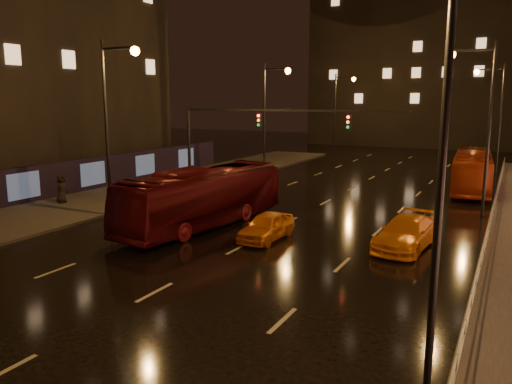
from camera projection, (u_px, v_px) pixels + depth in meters
The scene contains 12 objects.
ground at pixel (315, 208), 31.71m from camera, with size 140.00×140.00×0.00m, color black.
sidewalk_left at pixel (99, 201), 33.45m from camera, with size 7.00×70.00×0.15m, color #38332D.
building_distant at pixel (472, 21), 72.02m from camera, with size 44.00×16.00×36.00m, color black.
hoarding_left at pixel (22, 186), 32.29m from camera, with size 0.30×46.00×2.50m, color black.
traffic_signal at pixel (245, 131), 33.14m from camera, with size 15.31×0.32×6.20m.
streetlight_right at pixel (412, 114), 10.79m from camera, with size 2.64×0.50×10.00m.
railing_right at pixel (491, 218), 25.18m from camera, with size 0.05×56.00×1.00m.
bus_red at pixel (204, 197), 26.87m from camera, with size 2.67×11.39×3.17m, color #550C11.
bus_curb at pixel (472, 171), 37.29m from camera, with size 2.55×10.89×3.03m, color #952A0E.
taxi_near at pixel (267, 226), 24.38m from camera, with size 1.58×3.92×1.34m, color orange.
taxi_far at pixel (406, 233), 22.94m from camera, with size 2.02×4.97×1.44m, color orange.
pedestrian_c at pixel (61, 189), 32.35m from camera, with size 0.90×0.59×1.84m, color black.
Camera 1 is at (10.95, -9.25, 6.74)m, focal length 35.00 mm.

